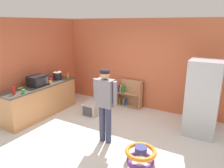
% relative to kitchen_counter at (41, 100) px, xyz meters
% --- Properties ---
extents(ground_plane, '(12.00, 12.00, 0.00)m').
position_rel_kitchen_counter_xyz_m(ground_plane, '(2.20, -0.28, -0.45)').
color(ground_plane, silver).
rests_on(ground_plane, ground).
extents(back_wall, '(5.20, 0.06, 2.70)m').
position_rel_kitchen_counter_xyz_m(back_wall, '(2.20, 2.05, 0.90)').
color(back_wall, '#CB633F').
rests_on(back_wall, ground).
extents(left_side_wall, '(0.06, 2.99, 2.70)m').
position_rel_kitchen_counter_xyz_m(left_side_wall, '(-0.43, 0.52, 0.90)').
color(left_side_wall, '#C85F3D').
rests_on(left_side_wall, ground).
extents(kitchen_counter, '(0.65, 2.30, 0.90)m').
position_rel_kitchen_counter_xyz_m(kitchen_counter, '(0.00, 0.00, 0.00)').
color(kitchen_counter, tan).
rests_on(kitchen_counter, ground).
extents(refrigerator, '(0.73, 0.68, 1.78)m').
position_rel_kitchen_counter_xyz_m(refrigerator, '(4.10, 1.14, 0.44)').
color(refrigerator, '#B7BABF').
rests_on(refrigerator, ground).
extents(bookshelf, '(0.80, 0.28, 0.85)m').
position_rel_kitchen_counter_xyz_m(bookshelf, '(1.86, 1.87, -0.08)').
color(bookshelf, tan).
rests_on(bookshelf, ground).
extents(standing_person, '(0.57, 0.22, 1.67)m').
position_rel_kitchen_counter_xyz_m(standing_person, '(2.34, -0.31, 0.55)').
color(standing_person, '#383C56').
rests_on(standing_person, ground).
extents(baby_walker, '(0.60, 0.60, 0.32)m').
position_rel_kitchen_counter_xyz_m(baby_walker, '(3.31, -0.60, -0.29)').
color(baby_walker, '#743298').
rests_on(baby_walker, ground).
extents(pet_carrier, '(0.42, 0.55, 0.36)m').
position_rel_kitchen_counter_xyz_m(pet_carrier, '(1.25, 0.77, -0.27)').
color(pet_carrier, beige).
rests_on(pet_carrier, ground).
extents(microwave, '(0.37, 0.48, 0.28)m').
position_rel_kitchen_counter_xyz_m(microwave, '(0.02, -0.06, 0.59)').
color(microwave, black).
rests_on(microwave, kitchen_counter).
extents(crock_pot, '(0.26, 0.26, 0.26)m').
position_rel_kitchen_counter_xyz_m(crock_pot, '(0.00, 0.72, 0.56)').
color(crock_pot, black).
rests_on(crock_pot, kitchen_counter).
extents(banana_bunch, '(0.12, 0.16, 0.04)m').
position_rel_kitchen_counter_xyz_m(banana_bunch, '(-0.12, -0.52, 0.48)').
color(banana_bunch, gold).
rests_on(banana_bunch, kitchen_counter).
extents(amber_bottle, '(0.07, 0.07, 0.25)m').
position_rel_kitchen_counter_xyz_m(amber_bottle, '(0.22, 0.93, 0.55)').
color(amber_bottle, '#9E661E').
rests_on(amber_bottle, kitchen_counter).
extents(ketchup_bottle, '(0.07, 0.07, 0.25)m').
position_rel_kitchen_counter_xyz_m(ketchup_bottle, '(0.11, -0.87, 0.55)').
color(ketchup_bottle, red).
rests_on(ketchup_bottle, kitchen_counter).
extents(red_cup, '(0.08, 0.08, 0.09)m').
position_rel_kitchen_counter_xyz_m(red_cup, '(0.01, 0.43, 0.50)').
color(red_cup, red).
rests_on(red_cup, kitchen_counter).
extents(green_cup, '(0.08, 0.08, 0.09)m').
position_rel_kitchen_counter_xyz_m(green_cup, '(0.22, -0.69, 0.50)').
color(green_cup, green).
rests_on(green_cup, kitchen_counter).
extents(orange_cup, '(0.08, 0.08, 0.09)m').
position_rel_kitchen_counter_xyz_m(orange_cup, '(0.21, 0.21, 0.50)').
color(orange_cup, orange).
rests_on(orange_cup, kitchen_counter).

